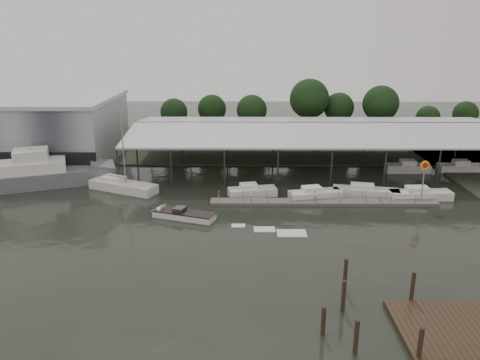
{
  "coord_description": "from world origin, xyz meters",
  "views": [
    {
      "loc": [
        5.09,
        -44.41,
        20.3
      ],
      "look_at": [
        4.65,
        11.81,
        2.5
      ],
      "focal_mm": 35.0,
      "sensor_mm": 36.0,
      "label": 1
    }
  ],
  "objects_px": {
    "grey_trawler": "(43,174)",
    "white_sailboat": "(122,186)",
    "shell_fuel_sign": "(424,174)",
    "speedboat_underway": "(179,214)"
  },
  "relations": [
    {
      "from": "white_sailboat",
      "to": "grey_trawler",
      "type": "bearing_deg",
      "value": -166.91
    },
    {
      "from": "grey_trawler",
      "to": "white_sailboat",
      "type": "relative_size",
      "value": 1.56
    },
    {
      "from": "grey_trawler",
      "to": "speedboat_underway",
      "type": "xyz_separation_m",
      "value": [
        20.36,
        -11.85,
        -1.19
      ]
    },
    {
      "from": "speedboat_underway",
      "to": "grey_trawler",
      "type": "bearing_deg",
      "value": -11.09
    },
    {
      "from": "shell_fuel_sign",
      "to": "white_sailboat",
      "type": "relative_size",
      "value": 0.45
    },
    {
      "from": "grey_trawler",
      "to": "white_sailboat",
      "type": "height_order",
      "value": "white_sailboat"
    },
    {
      "from": "shell_fuel_sign",
      "to": "speedboat_underway",
      "type": "xyz_separation_m",
      "value": [
        -29.29,
        -4.61,
        -3.53
      ]
    },
    {
      "from": "shell_fuel_sign",
      "to": "white_sailboat",
      "type": "bearing_deg",
      "value": 172.69
    },
    {
      "from": "shell_fuel_sign",
      "to": "speedboat_underway",
      "type": "height_order",
      "value": "shell_fuel_sign"
    },
    {
      "from": "shell_fuel_sign",
      "to": "speedboat_underway",
      "type": "relative_size",
      "value": 0.3
    }
  ]
}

